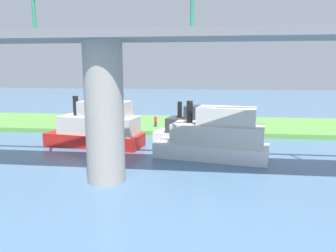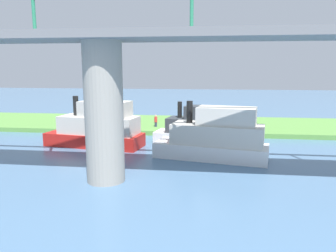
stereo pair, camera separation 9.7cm
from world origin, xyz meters
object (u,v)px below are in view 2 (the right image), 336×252
at_px(houseboat_blue, 97,128).
at_px(person_on_bank, 156,121).
at_px(mooring_post, 234,126).
at_px(pontoon_yellow, 215,138).
at_px(riverboat_paddlewheel, 198,128).
at_px(bridge_pylon, 104,113).

bearing_deg(houseboat_blue, person_on_bank, -117.59).
bearing_deg(mooring_post, houseboat_blue, 26.59).
height_order(mooring_post, pontoon_yellow, pontoon_yellow).
relative_size(person_on_bank, houseboat_blue, 0.15).
bearing_deg(riverboat_paddlewheel, person_on_bank, -48.68).
xyz_separation_m(bridge_pylon, person_on_bank, (-0.45, -17.34, -3.25)).
height_order(riverboat_paddlewheel, houseboat_blue, houseboat_blue).
bearing_deg(bridge_pylon, mooring_post, -120.60).
bearing_deg(mooring_post, bridge_pylon, 59.40).
bearing_deg(person_on_bank, mooring_post, 170.20).
distance_m(houseboat_blue, pontoon_yellow, 11.27).
relative_size(houseboat_blue, pontoon_yellow, 1.00).
height_order(bridge_pylon, pontoon_yellow, bridge_pylon).
relative_size(bridge_pylon, houseboat_blue, 0.94).
bearing_deg(riverboat_paddlewheel, bridge_pylon, 64.28).
xyz_separation_m(riverboat_paddlewheel, pontoon_yellow, (-1.54, 5.25, 0.22)).
bearing_deg(mooring_post, person_on_bank, -9.80).
xyz_separation_m(mooring_post, riverboat_paddlewheel, (3.79, 4.27, 0.50)).
relative_size(bridge_pylon, mooring_post, 9.09).
relative_size(mooring_post, pontoon_yellow, 0.10).
bearing_deg(pontoon_yellow, person_on_bank, -59.02).
distance_m(bridge_pylon, person_on_bank, 17.65).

